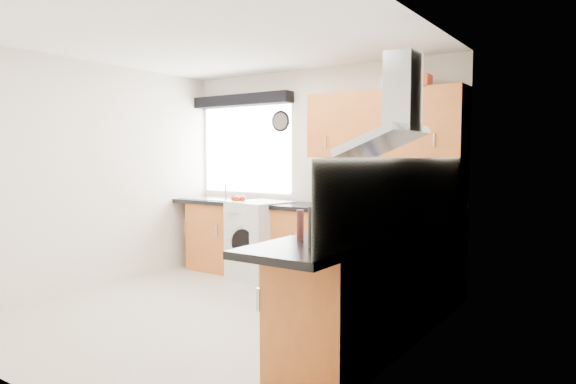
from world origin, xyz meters
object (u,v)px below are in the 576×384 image
Objects in this scene: oven at (378,286)px; upper_cabinets at (384,124)px; washing_machine at (260,240)px; extractor_hood at (393,116)px.

oven is 0.50× the size of upper_cabinets.
oven is at bearing -67.46° from upper_cabinets.
upper_cabinets reaches higher than washing_machine.
oven is 1.99m from upper_cabinets.
extractor_hood is 0.84× the size of washing_machine.
upper_cabinets is at bearing 116.13° from extractor_hood.
washing_machine is at bearing 152.67° from extractor_hood.
upper_cabinets is (-0.55, 1.32, 1.38)m from oven.
extractor_hood is at bearing -0.00° from oven.
oven is 1.35m from extractor_hood.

